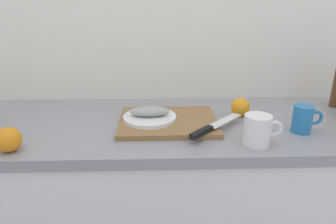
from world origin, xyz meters
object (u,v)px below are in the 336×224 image
object	(u,v)px
white_plate	(150,118)
cutting_board	(168,122)
coffee_mug_0	(258,130)
chef_knife	(211,128)
fish_fillet	(150,111)
coffee_mug_1	(303,119)

from	to	relation	value
white_plate	cutting_board	bearing A→B (deg)	-1.20
white_plate	coffee_mug_0	world-z (taller)	coffee_mug_0
white_plate	chef_knife	size ratio (longest dim) A/B	0.90
fish_fillet	coffee_mug_1	world-z (taller)	coffee_mug_1
cutting_board	coffee_mug_1	size ratio (longest dim) A/B	3.40
coffee_mug_0	fish_fillet	bearing A→B (deg)	152.50
cutting_board	chef_knife	size ratio (longest dim) A/B	1.65
coffee_mug_1	white_plate	bearing A→B (deg)	170.65
fish_fillet	coffee_mug_0	size ratio (longest dim) A/B	1.19
cutting_board	white_plate	bearing A→B (deg)	178.80
cutting_board	coffee_mug_0	distance (m)	0.35
fish_fillet	coffee_mug_0	xyz separation A→B (m)	(0.36, -0.19, -0.00)
cutting_board	chef_knife	bearing A→B (deg)	-36.40
fish_fillet	coffee_mug_1	bearing A→B (deg)	-9.35
cutting_board	fish_fillet	bearing A→B (deg)	178.80
coffee_mug_1	coffee_mug_0	bearing A→B (deg)	-153.87
coffee_mug_0	cutting_board	bearing A→B (deg)	147.30
white_plate	fish_fillet	bearing A→B (deg)	0.00
cutting_board	coffee_mug_0	xyz separation A→B (m)	(0.29, -0.19, 0.04)
white_plate	coffee_mug_1	size ratio (longest dim) A/B	1.86
fish_fillet	coffee_mug_0	distance (m)	0.41
white_plate	fish_fillet	distance (m)	0.03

